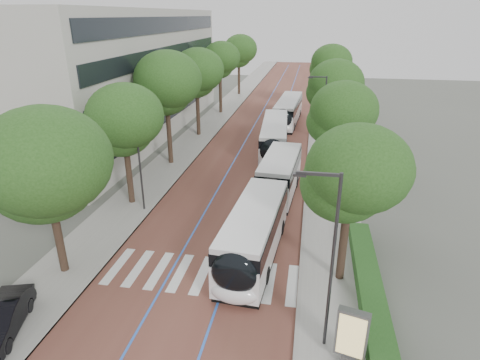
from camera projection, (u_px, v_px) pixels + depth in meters
The scene contains 21 objects.
ground at pixel (193, 286), 21.40m from camera, with size 160.00×160.00×0.00m, color #51544C.
road at pixel (272, 115), 57.78m from camera, with size 11.00×140.00×0.02m, color brown.
sidewalk_left at pixel (221, 112), 58.98m from camera, with size 4.00×140.00×0.12m, color gray.
sidewalk_right at pixel (324, 117), 56.54m from camera, with size 4.00×140.00×0.12m, color gray.
kerb_left at pixel (233, 113), 58.67m from camera, with size 0.20×140.00×0.14m, color gray.
kerb_right at pixel (311, 116), 56.85m from camera, with size 0.20×140.00×0.14m, color gray.
zebra_crossing at pixel (202, 275), 22.26m from camera, with size 10.55×3.60×0.01m.
lane_line_left at pixel (261, 114), 58.03m from camera, with size 0.12×126.00×0.01m, color blue.
lane_line_right at pixel (283, 115), 57.51m from camera, with size 0.12×126.00×0.01m, color blue.
office_building at pixel (99, 73), 47.36m from camera, with size 18.11×40.00×14.00m.
hedge at pixel (371, 298), 19.72m from camera, with size 1.20×14.00×0.80m, color #1B4919.
streetlight_near at pixel (329, 251), 15.75m from camera, with size 1.82×0.20×8.00m.
streetlight_far at pixel (322, 111), 38.49m from camera, with size 1.82×0.20×8.00m.
lamp_post_left at pixel (139, 158), 28.09m from camera, with size 0.14×0.14×8.00m, color #303032.
trees_left at pixel (183, 84), 41.03m from camera, with size 6.47×61.15×10.02m.
trees_right at pixel (334, 92), 40.33m from camera, with size 5.96×47.47×9.05m.
lead_bus at pixel (267, 205), 26.74m from camera, with size 3.79×18.53×3.20m.
bus_queued_0 at pixel (274, 138), 41.29m from camera, with size 3.28×12.53×3.20m.
bus_queued_1 at pixel (288, 112), 52.51m from camera, with size 3.16×12.51×3.20m.
ad_panel at pixel (352, 336), 16.03m from camera, with size 1.31×0.65×2.62m.
parked_car at pixel (1, 320), 17.82m from camera, with size 1.53×4.37×1.44m, color black.
Camera 1 is at (5.55, -16.89, 13.41)m, focal length 30.00 mm.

